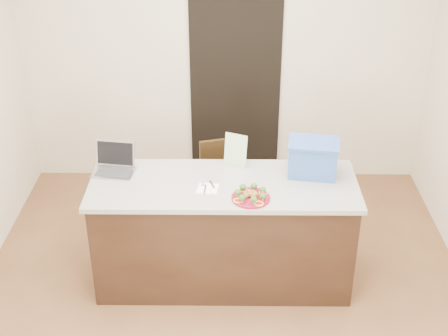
{
  "coord_description": "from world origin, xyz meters",
  "views": [
    {
      "loc": [
        0.04,
        -3.85,
        3.35
      ],
      "look_at": [
        0.0,
        0.2,
        1.08
      ],
      "focal_mm": 50.0,
      "sensor_mm": 36.0,
      "label": 1
    }
  ],
  "objects_px": {
    "island": "(224,232)",
    "chair": "(221,182)",
    "plate": "(251,198)",
    "napkin": "(208,188)",
    "blue_box": "(313,158)",
    "laptop": "(115,163)",
    "yogurt_bottle": "(262,197)"
  },
  "relations": [
    {
      "from": "plate",
      "to": "chair",
      "type": "xyz_separation_m",
      "value": [
        -0.23,
        0.94,
        -0.43
      ]
    },
    {
      "from": "plate",
      "to": "napkin",
      "type": "relative_size",
      "value": 1.83
    },
    {
      "from": "laptop",
      "to": "chair",
      "type": "xyz_separation_m",
      "value": [
        0.83,
        0.52,
        -0.48
      ]
    },
    {
      "from": "island",
      "to": "plate",
      "type": "relative_size",
      "value": 7.25
    },
    {
      "from": "island",
      "to": "chair",
      "type": "xyz_separation_m",
      "value": [
        -0.03,
        0.71,
        0.04
      ]
    },
    {
      "from": "yogurt_bottle",
      "to": "laptop",
      "type": "bearing_deg",
      "value": 159.03
    },
    {
      "from": "plate",
      "to": "chair",
      "type": "relative_size",
      "value": 0.32
    },
    {
      "from": "napkin",
      "to": "chair",
      "type": "height_order",
      "value": "napkin"
    },
    {
      "from": "island",
      "to": "yogurt_bottle",
      "type": "distance_m",
      "value": 0.62
    },
    {
      "from": "island",
      "to": "plate",
      "type": "xyz_separation_m",
      "value": [
        0.2,
        -0.23,
        0.47
      ]
    },
    {
      "from": "island",
      "to": "yogurt_bottle",
      "type": "relative_size",
      "value": 28.76
    },
    {
      "from": "napkin",
      "to": "blue_box",
      "type": "height_order",
      "value": "blue_box"
    },
    {
      "from": "plate",
      "to": "yogurt_bottle",
      "type": "relative_size",
      "value": 3.97
    },
    {
      "from": "napkin",
      "to": "laptop",
      "type": "relative_size",
      "value": 0.45
    },
    {
      "from": "yogurt_bottle",
      "to": "plate",
      "type": "bearing_deg",
      "value": 167.69
    },
    {
      "from": "laptop",
      "to": "island",
      "type": "bearing_deg",
      "value": -4.47
    },
    {
      "from": "island",
      "to": "chair",
      "type": "height_order",
      "value": "island"
    },
    {
      "from": "yogurt_bottle",
      "to": "chair",
      "type": "bearing_deg",
      "value": 108.18
    },
    {
      "from": "napkin",
      "to": "blue_box",
      "type": "relative_size",
      "value": 0.37
    },
    {
      "from": "yogurt_bottle",
      "to": "blue_box",
      "type": "xyz_separation_m",
      "value": [
        0.4,
        0.4,
        0.11
      ]
    },
    {
      "from": "laptop",
      "to": "yogurt_bottle",
      "type": "bearing_deg",
      "value": -12.71
    },
    {
      "from": "plate",
      "to": "chair",
      "type": "height_order",
      "value": "plate"
    },
    {
      "from": "yogurt_bottle",
      "to": "laptop",
      "type": "relative_size",
      "value": 0.21
    },
    {
      "from": "island",
      "to": "napkin",
      "type": "distance_m",
      "value": 0.48
    },
    {
      "from": "island",
      "to": "plate",
      "type": "distance_m",
      "value": 0.56
    },
    {
      "from": "blue_box",
      "to": "chair",
      "type": "distance_m",
      "value": 1.07
    },
    {
      "from": "island",
      "to": "blue_box",
      "type": "height_order",
      "value": "blue_box"
    },
    {
      "from": "laptop",
      "to": "blue_box",
      "type": "height_order",
      "value": "blue_box"
    },
    {
      "from": "napkin",
      "to": "blue_box",
      "type": "distance_m",
      "value": 0.85
    },
    {
      "from": "island",
      "to": "blue_box",
      "type": "xyz_separation_m",
      "value": [
        0.69,
        0.15,
        0.6
      ]
    },
    {
      "from": "plate",
      "to": "blue_box",
      "type": "height_order",
      "value": "blue_box"
    },
    {
      "from": "napkin",
      "to": "chair",
      "type": "xyz_separation_m",
      "value": [
        0.09,
        0.8,
        -0.42
      ]
    }
  ]
}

